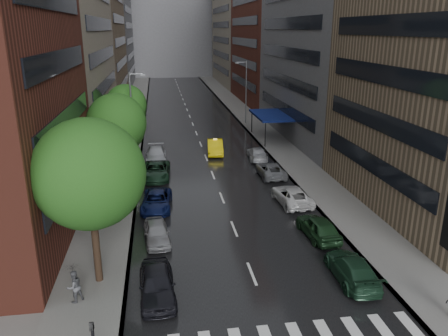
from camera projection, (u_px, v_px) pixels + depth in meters
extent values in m
plane|color=gray|center=(269.00, 317.00, 21.45)|extent=(220.00, 220.00, 0.00)
cube|color=black|center=(191.00, 119.00, 68.54)|extent=(14.00, 140.00, 0.01)
cube|color=gray|center=(132.00, 120.00, 67.24)|extent=(4.00, 140.00, 0.15)
cube|color=gray|center=(247.00, 117.00, 69.79)|extent=(4.00, 140.00, 0.15)
cube|color=silver|center=(358.00, 336.00, 20.09)|extent=(0.55, 2.80, 0.01)
cube|color=silver|center=(386.00, 333.00, 20.29)|extent=(0.55, 2.80, 0.01)
cube|color=silver|center=(414.00, 330.00, 20.49)|extent=(0.55, 2.80, 0.01)
cube|color=#937A5B|center=(97.00, 44.00, 76.24)|extent=(8.00, 28.00, 22.00)
cube|color=slate|center=(110.00, 4.00, 102.05)|extent=(8.00, 32.00, 38.00)
cube|color=#937A5B|center=(443.00, 6.00, 30.31)|extent=(8.00, 20.00, 30.00)
cube|color=slate|center=(318.00, 41.00, 53.83)|extent=(8.00, 28.00, 24.00)
cube|color=maroon|center=(266.00, 2.00, 78.37)|extent=(8.00, 28.00, 36.00)
cube|color=gray|center=(236.00, 27.00, 107.84)|extent=(8.00, 32.00, 28.00)
cube|color=slate|center=(172.00, 20.00, 127.70)|extent=(40.00, 14.00, 32.00)
cylinder|color=#382619|center=(96.00, 241.00, 23.60)|extent=(0.40, 0.40, 5.11)
sphere|color=#1E5116|center=(89.00, 174.00, 22.43)|extent=(5.84, 5.84, 5.84)
cylinder|color=#382619|center=(119.00, 160.00, 39.02)|extent=(0.40, 0.40, 4.54)
sphere|color=#1E5116|center=(116.00, 123.00, 37.98)|extent=(5.19, 5.19, 5.19)
cylinder|color=#382619|center=(128.00, 131.00, 50.93)|extent=(0.40, 0.40, 4.14)
sphere|color=#1E5116|center=(126.00, 105.00, 49.98)|extent=(4.73, 4.73, 4.73)
imported|color=yellow|center=(215.00, 147.00, 49.20)|extent=(2.12, 4.96, 1.59)
imported|color=black|center=(157.00, 284.00, 22.81)|extent=(2.05, 4.66, 1.56)
imported|color=gray|center=(157.00, 232.00, 28.83)|extent=(1.95, 4.10, 1.35)
imported|color=#0E1744|center=(156.00, 201.00, 34.07)|extent=(2.63, 5.04, 1.35)
imported|color=#15301F|center=(156.00, 171.00, 41.07)|extent=(2.80, 5.50, 1.49)
imported|color=#A0A3A9|center=(156.00, 155.00, 46.37)|extent=(2.11, 5.09, 1.47)
imported|color=#1C3E29|center=(352.00, 269.00, 24.39)|extent=(2.15, 4.93, 1.41)
imported|color=#19381E|center=(318.00, 227.00, 29.42)|extent=(2.12, 4.56, 1.51)
imported|color=silver|center=(292.00, 195.00, 35.14)|extent=(2.62, 5.13, 1.39)
imported|color=slate|center=(271.00, 170.00, 41.58)|extent=(2.26, 4.84, 1.34)
imported|color=#A5A9AF|center=(257.00, 153.00, 47.05)|extent=(2.26, 4.74, 1.33)
imported|color=#54555A|center=(74.00, 286.00, 22.16)|extent=(1.07, 1.05, 1.74)
imported|color=black|center=(73.00, 273.00, 21.92)|extent=(0.96, 0.98, 0.88)
imported|color=black|center=(93.00, 333.00, 15.56)|extent=(0.18, 0.15, 0.90)
cylinder|color=gray|center=(132.00, 115.00, 47.18)|extent=(0.18, 0.18, 9.00)
cube|color=gray|center=(143.00, 75.00, 46.10)|extent=(0.50, 0.22, 0.16)
cylinder|color=gray|center=(246.00, 92.00, 63.52)|extent=(0.18, 0.18, 9.00)
cube|color=gray|center=(237.00, 63.00, 62.04)|extent=(0.50, 0.22, 0.16)
cube|color=navy|center=(271.00, 115.00, 54.73)|extent=(4.00, 8.00, 0.25)
cylinder|color=black|center=(265.00, 134.00, 51.38)|extent=(0.12, 0.12, 3.00)
cylinder|color=black|center=(252.00, 121.00, 58.54)|extent=(0.12, 0.12, 3.00)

